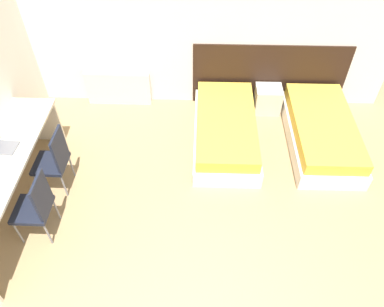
{
  "coord_description": "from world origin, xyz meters",
  "views": [
    {
      "loc": [
        0.1,
        -1.09,
        3.96
      ],
      "look_at": [
        0.0,
        2.2,
        0.55
      ],
      "focal_mm": 35.0,
      "sensor_mm": 36.0,
      "label": 1
    }
  ],
  "objects_px": {
    "bed_near_door": "(321,132)",
    "chair_near_laptop": "(54,159)",
    "bed_near_window": "(226,130)",
    "chair_near_notebook": "(36,205)",
    "nightstand": "(268,99)"
  },
  "relations": [
    {
      "from": "bed_near_door",
      "to": "chair_near_laptop",
      "type": "relative_size",
      "value": 1.97
    },
    {
      "from": "bed_near_window",
      "to": "chair_near_notebook",
      "type": "relative_size",
      "value": 1.97
    },
    {
      "from": "bed_near_door",
      "to": "chair_near_notebook",
      "type": "relative_size",
      "value": 1.97
    },
    {
      "from": "bed_near_door",
      "to": "chair_near_notebook",
      "type": "bearing_deg",
      "value": -155.44
    },
    {
      "from": "nightstand",
      "to": "chair_near_laptop",
      "type": "bearing_deg",
      "value": -149.83
    },
    {
      "from": "bed_near_window",
      "to": "bed_near_door",
      "type": "xyz_separation_m",
      "value": [
        1.41,
        0.0,
        0.0
      ]
    },
    {
      "from": "chair_near_laptop",
      "to": "nightstand",
      "type": "bearing_deg",
      "value": 31.46
    },
    {
      "from": "nightstand",
      "to": "chair_near_laptop",
      "type": "distance_m",
      "value": 3.39
    },
    {
      "from": "nightstand",
      "to": "chair_near_laptop",
      "type": "height_order",
      "value": "chair_near_laptop"
    },
    {
      "from": "bed_near_window",
      "to": "chair_near_notebook",
      "type": "bearing_deg",
      "value": -143.19
    },
    {
      "from": "bed_near_window",
      "to": "chair_near_laptop",
      "type": "distance_m",
      "value": 2.43
    },
    {
      "from": "bed_near_door",
      "to": "nightstand",
      "type": "height_order",
      "value": "bed_near_door"
    },
    {
      "from": "bed_near_window",
      "to": "bed_near_door",
      "type": "distance_m",
      "value": 1.41
    },
    {
      "from": "bed_near_door",
      "to": "nightstand",
      "type": "relative_size",
      "value": 4.31
    },
    {
      "from": "bed_near_window",
      "to": "nightstand",
      "type": "bearing_deg",
      "value": 46.96
    }
  ]
}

